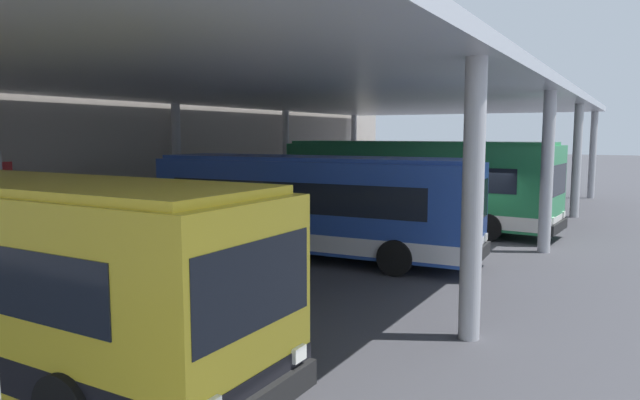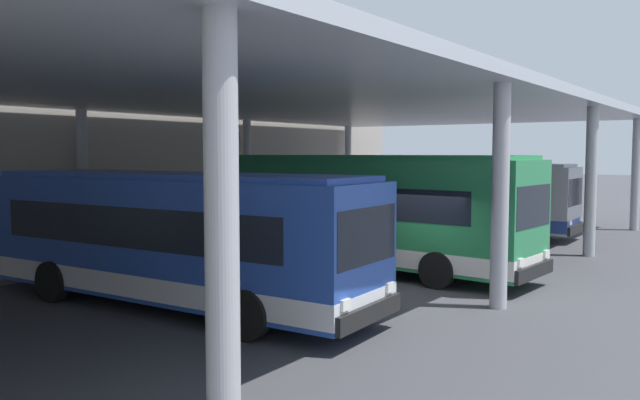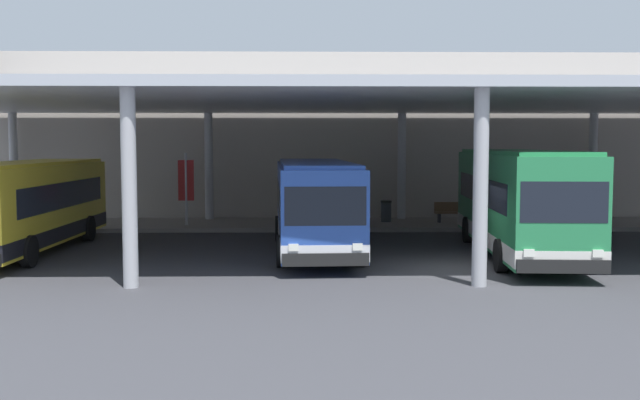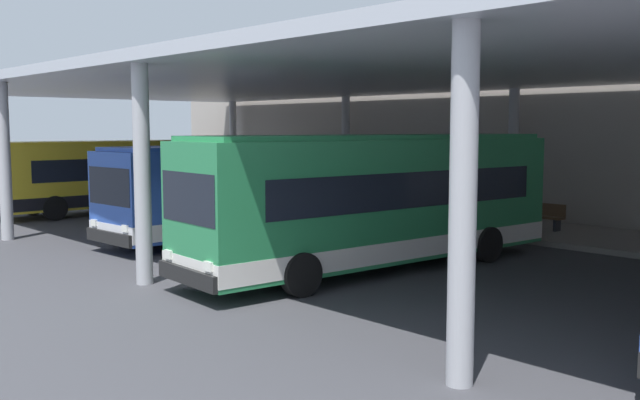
{
  "view_description": "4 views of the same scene",
  "coord_description": "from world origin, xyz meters",
  "px_view_note": "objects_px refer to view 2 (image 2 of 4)",
  "views": [
    {
      "loc": [
        -19.88,
        -5.23,
        3.86
      ],
      "look_at": [
        -1.83,
        4.92,
        1.49
      ],
      "focal_mm": 32.39,
      "sensor_mm": 36.0,
      "label": 1
    },
    {
      "loc": [
        -14.54,
        -7.58,
        3.64
      ],
      "look_at": [
        1.98,
        4.01,
        2.15
      ],
      "focal_mm": 35.94,
      "sensor_mm": 36.0,
      "label": 2
    },
    {
      "loc": [
        -4.63,
        -21.88,
        3.8
      ],
      "look_at": [
        -4.1,
        5.04,
        1.73
      ],
      "focal_mm": 41.46,
      "sensor_mm": 36.0,
      "label": 3
    },
    {
      "loc": [
        15.29,
        -10.87,
        3.75
      ],
      "look_at": [
        -1.37,
        4.53,
        1.44
      ],
      "focal_mm": 40.01,
      "sensor_mm": 36.0,
      "label": 4
    }
  ],
  "objects_px": {
    "bus_second_bay": "(172,237)",
    "bus_far_bay": "(454,197)",
    "bench_waiting": "(160,229)",
    "bus_middle_bay": "(358,210)",
    "trash_bin": "(87,237)"
  },
  "relations": [
    {
      "from": "bus_far_bay",
      "to": "bus_second_bay",
      "type": "bearing_deg",
      "value": -179.52
    },
    {
      "from": "bus_second_bay",
      "to": "bench_waiting",
      "type": "height_order",
      "value": "bus_second_bay"
    },
    {
      "from": "bus_second_bay",
      "to": "bus_middle_bay",
      "type": "bearing_deg",
      "value": -7.33
    },
    {
      "from": "bus_middle_bay",
      "to": "bench_waiting",
      "type": "relative_size",
      "value": 6.38
    },
    {
      "from": "bench_waiting",
      "to": "bus_middle_bay",
      "type": "bearing_deg",
      "value": -87.61
    },
    {
      "from": "bus_second_bay",
      "to": "bench_waiting",
      "type": "distance_m",
      "value": 10.35
    },
    {
      "from": "bus_second_bay",
      "to": "bus_middle_bay",
      "type": "xyz_separation_m",
      "value": [
        6.9,
        -0.89,
        0.19
      ]
    },
    {
      "from": "bus_second_bay",
      "to": "bus_far_bay",
      "type": "xyz_separation_m",
      "value": [
        16.8,
        0.14,
        0.0
      ]
    },
    {
      "from": "bus_middle_bay",
      "to": "trash_bin",
      "type": "xyz_separation_m",
      "value": [
        -3.48,
        9.12,
        -1.16
      ]
    },
    {
      "from": "bus_second_bay",
      "to": "bus_far_bay",
      "type": "bearing_deg",
      "value": 0.48
    },
    {
      "from": "bus_middle_bay",
      "to": "bench_waiting",
      "type": "bearing_deg",
      "value": 92.39
    },
    {
      "from": "bus_second_bay",
      "to": "trash_bin",
      "type": "height_order",
      "value": "bus_second_bay"
    },
    {
      "from": "bus_second_bay",
      "to": "bench_waiting",
      "type": "bearing_deg",
      "value": 50.71
    },
    {
      "from": "bus_far_bay",
      "to": "bus_middle_bay",
      "type": "bearing_deg",
      "value": -174.07
    },
    {
      "from": "bus_middle_bay",
      "to": "trash_bin",
      "type": "height_order",
      "value": "bus_middle_bay"
    }
  ]
}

